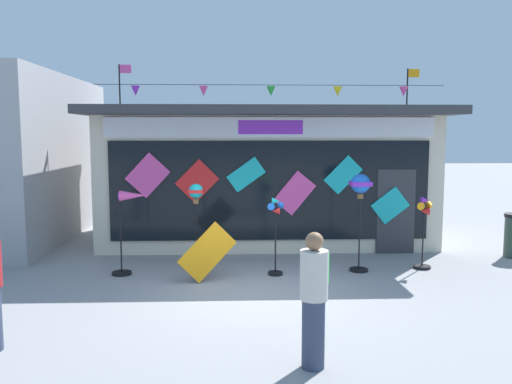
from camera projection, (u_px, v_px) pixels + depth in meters
name	position (u px, v px, depth m)	size (l,w,h in m)	color
ground_plane	(257.00, 295.00, 9.38)	(80.00, 80.00, 0.00)	gray
kite_shop_building	(265.00, 173.00, 14.43)	(8.67, 5.23, 4.67)	beige
wind_spinner_far_left	(129.00, 217.00, 10.57)	(0.74, 0.39, 1.72)	black
wind_spinner_left	(196.00, 209.00, 10.80)	(0.38, 0.38, 1.82)	black
wind_spinner_center_left	(276.00, 227.00, 10.55)	(0.34, 0.30, 1.58)	black
wind_spinner_center_right	(360.00, 193.00, 10.78)	(0.40, 0.40, 2.02)	black
wind_spinner_right	(424.00, 224.00, 11.06)	(0.39, 0.36, 1.54)	black
person_near_camera	(314.00, 296.00, 6.38)	(0.39, 0.48, 1.68)	#333D56
display_kite_on_ground	(207.00, 252.00, 10.18)	(0.59, 0.03, 1.07)	orange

